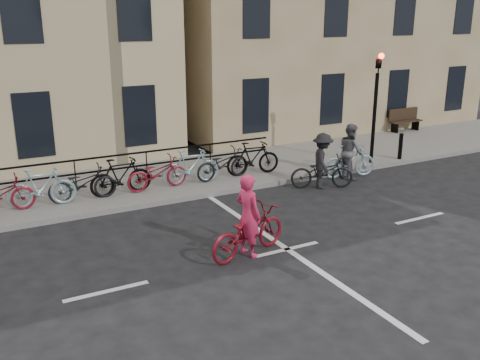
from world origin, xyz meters
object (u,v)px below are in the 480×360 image
bench (404,119)px  traffic_light (376,95)px  cyclist_dark (322,167)px  cyclist_grey (350,156)px  cyclist_pink (248,227)px

bench → traffic_light: bearing=-144.8°
cyclist_dark → cyclist_grey: bearing=-48.4°
bench → cyclist_dark: bearing=-149.7°
cyclist_grey → cyclist_dark: cyclist_grey is taller
cyclist_grey → cyclist_pink: bearing=132.2°
cyclist_dark → traffic_light: bearing=-45.4°
traffic_light → cyclist_pink: 8.42m
bench → cyclist_pink: (-11.88, -7.56, -0.05)m
cyclist_grey → cyclist_dark: (-1.41, -0.46, -0.05)m
cyclist_grey → traffic_light: bearing=-56.3°
cyclist_pink → cyclist_grey: bearing=-73.3°
traffic_light → bench: bearing=35.2°
bench → cyclist_dark: 8.91m
traffic_light → cyclist_grey: 2.38m
traffic_light → cyclist_pink: bearing=-149.6°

